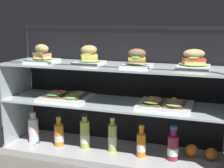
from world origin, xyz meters
The scene contains 22 objects.
ground_plane centered at (0.00, 0.00, -0.01)m, with size 6.00×6.00×0.02m, color #5B5951.
case_base_deck centered at (0.00, 0.00, 0.02)m, with size 1.54×0.42×0.04m, color #BBBABC.
case_frame centered at (0.00, 0.13, 0.48)m, with size 1.54×0.42×0.88m.
riser_lower_tier centered at (0.00, 0.00, 0.21)m, with size 1.48×0.36×0.32m.
shelf_lower_glass centered at (0.00, 0.00, 0.38)m, with size 1.49×0.37×0.01m, color silver.
riser_upper_tier centered at (0.00, 0.00, 0.50)m, with size 1.48×0.36×0.24m.
shelf_upper_glass centered at (0.00, 0.00, 0.62)m, with size 1.49×0.37×0.01m, color silver.
plated_roll_sandwich_right_of_center centered at (-0.51, 0.00, 0.67)m, with size 0.20×0.20×0.12m.
plated_roll_sandwich_mid_right centered at (-0.17, 0.03, 0.68)m, with size 0.18×0.18×0.12m.
plated_roll_sandwich_center centered at (0.17, -0.02, 0.67)m, with size 0.18×0.18×0.11m.
plated_roll_sandwich_far_right centered at (0.51, 0.04, 0.67)m, with size 0.19×0.19×0.12m.
open_sandwich_tray_far_right centered at (-0.33, 0.00, 0.40)m, with size 0.34×0.28×0.06m.
open_sandwich_tray_mid_left centered at (0.34, 0.01, 0.40)m, with size 0.34×0.28×0.06m.
juice_bottle_tucked_behind centered at (-0.58, -0.04, 0.14)m, with size 0.07×0.07×0.22m.
juice_bottle_back_center centered at (-0.38, -0.04, 0.12)m, with size 0.07×0.07×0.21m.
juice_bottle_back_right centered at (-0.19, -0.02, 0.14)m, with size 0.07×0.07×0.24m.
juice_bottle_front_middle centered at (0.01, -0.01, 0.14)m, with size 0.06×0.06×0.23m.
juice_bottle_front_right_end centered at (0.21, -0.03, 0.13)m, with size 0.06×0.06×0.21m.
juice_bottle_front_fourth centered at (0.41, -0.02, 0.13)m, with size 0.07×0.07×0.22m.
orange_fruit_beside_bottles centered at (0.52, 0.08, 0.09)m, with size 0.08×0.08×0.08m, color orange.
orange_fruit_near_left_post centered at (0.65, 0.06, 0.08)m, with size 0.08×0.08×0.08m, color orange.
kitchen_scissors centered at (-0.56, -0.07, 0.05)m, with size 0.10×0.19×0.01m.
Camera 1 is at (0.67, -1.98, 0.94)m, focal length 52.29 mm.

